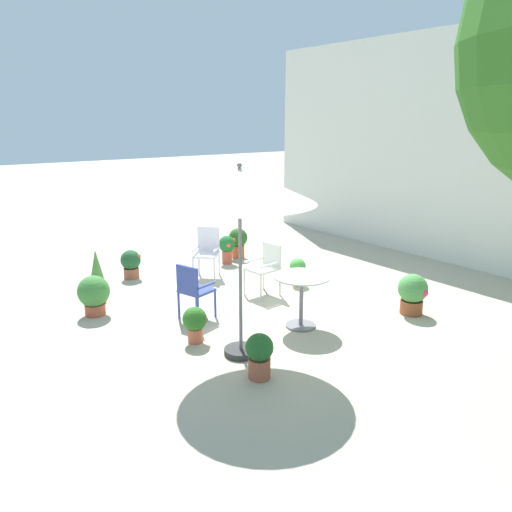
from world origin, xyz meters
TOP-DOWN VIEW (x-y plane):
  - ground_plane at (0.00, 0.00)m, footprint 60.00×60.00m
  - villa_facade at (0.00, 4.77)m, footprint 10.35×0.30m
  - patio_umbrella_0 at (1.11, -1.33)m, footprint 1.86×1.86m
  - cafe_table_0 at (0.90, -0.11)m, footprint 0.81×0.81m
  - patio_chair_0 at (-2.00, 0.08)m, footprint 0.63×0.63m
  - patio_chair_1 at (-0.29, -1.22)m, footprint 0.53×0.52m
  - patio_chair_2 at (-0.54, 0.35)m, footprint 0.49×0.52m
  - potted_plant_0 at (-1.37, -2.36)m, footprint 0.50×0.49m
  - potted_plant_1 at (-2.78, -1.14)m, footprint 0.38×0.38m
  - potted_plant_2 at (0.43, -1.61)m, footprint 0.33×0.34m
  - potted_plant_3 at (1.74, -1.51)m, footprint 0.33×0.33m
  - potted_plant_4 at (-2.52, 0.88)m, footprint 0.35×0.35m
  - potted_plant_5 at (1.55, 1.61)m, footprint 0.48×0.46m
  - potted_plant_6 at (-0.59, 1.13)m, footprint 0.30×0.30m
  - potted_plant_7 at (-1.97, -2.08)m, footprint 0.26×0.26m
  - potted_plant_8 at (-2.77, 1.33)m, footprint 0.41×0.41m

SIDE VIEW (x-z plane):
  - ground_plane at x=0.00m, z-range 0.00..0.00m
  - potted_plant_6 at x=-0.59m, z-range 0.03..0.53m
  - potted_plant_2 at x=0.43m, z-range 0.04..0.55m
  - potted_plant_1 at x=-2.78m, z-range 0.03..0.58m
  - potted_plant_3 at x=1.74m, z-range 0.03..0.58m
  - potted_plant_0 at x=-1.37m, z-range 0.03..0.66m
  - potted_plant_5 at x=1.55m, z-range 0.03..0.67m
  - potted_plant_4 at x=-2.52m, z-range 0.06..0.66m
  - potted_plant_8 at x=-2.77m, z-range 0.05..0.70m
  - potted_plant_7 at x=-1.97m, z-range 0.01..0.89m
  - patio_chair_1 at x=-0.29m, z-range 0.07..0.94m
  - patio_chair_2 at x=-0.54m, z-range 0.08..0.96m
  - patio_chair_0 at x=-2.00m, z-range 0.06..1.02m
  - cafe_table_0 at x=0.90m, z-range 0.16..0.94m
  - patio_umbrella_0 at x=1.11m, z-range 0.93..3.38m
  - villa_facade at x=0.00m, z-range 0.00..4.70m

